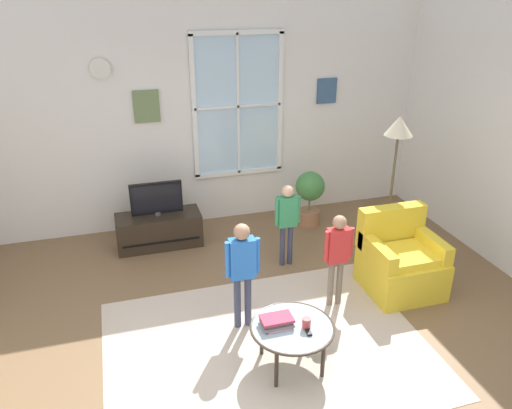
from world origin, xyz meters
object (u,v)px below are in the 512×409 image
(cup, at_px, (306,323))
(potted_plant_by_window, at_px, (310,193))
(remote_near_books, at_px, (286,323))
(person_red_shirt, at_px, (338,250))
(coffee_table, at_px, (292,329))
(person_green_shirt, at_px, (287,216))
(remote_near_cup, at_px, (308,330))
(person_blue_shirt, at_px, (242,264))
(television, at_px, (156,198))
(armchair, at_px, (400,262))
(tv_stand, at_px, (159,230))
(floor_lamp, at_px, (397,141))
(book_stack, at_px, (277,321))

(cup, height_order, potted_plant_by_window, potted_plant_by_window)
(remote_near_books, distance_m, person_red_shirt, 1.06)
(coffee_table, bearing_deg, person_green_shirt, 71.95)
(remote_near_cup, height_order, person_blue_shirt, person_blue_shirt)
(television, bearing_deg, armchair, -35.72)
(tv_stand, distance_m, cup, 2.78)
(floor_lamp, bearing_deg, remote_near_cup, -136.00)
(book_stack, xyz_separation_m, cup, (0.23, -0.10, 0.01))
(floor_lamp, bearing_deg, book_stack, -142.11)
(television, bearing_deg, book_stack, -73.65)
(tv_stand, relative_size, book_stack, 3.86)
(person_blue_shirt, xyz_separation_m, potted_plant_by_window, (1.46, 1.92, -0.24))
(television, distance_m, floor_lamp, 2.95)
(armchair, bearing_deg, television, 144.28)
(cup, height_order, person_red_shirt, person_red_shirt)
(book_stack, height_order, floor_lamp, floor_lamp)
(coffee_table, bearing_deg, book_stack, 158.01)
(tv_stand, bearing_deg, armchair, -35.76)
(tv_stand, height_order, potted_plant_by_window, potted_plant_by_window)
(television, relative_size, remote_near_books, 4.54)
(armchair, height_order, coffee_table, armchair)
(cup, bearing_deg, potted_plant_by_window, 67.35)
(book_stack, relative_size, remote_near_cup, 1.95)
(person_red_shirt, distance_m, floor_lamp, 1.57)
(person_blue_shirt, distance_m, person_red_shirt, 1.01)
(cup, height_order, remote_near_cup, cup)
(coffee_table, bearing_deg, armchair, 27.78)
(remote_near_cup, bearing_deg, person_blue_shirt, 116.03)
(tv_stand, bearing_deg, book_stack, -73.67)
(remote_near_cup, relative_size, person_red_shirt, 0.14)
(person_green_shirt, bearing_deg, remote_near_books, -109.93)
(television, relative_size, person_green_shirt, 0.63)
(remote_near_books, distance_m, potted_plant_by_window, 2.81)
(person_red_shirt, bearing_deg, remote_near_books, -139.19)
(remote_near_cup, distance_m, person_blue_shirt, 0.87)
(cup, bearing_deg, tv_stand, 110.30)
(person_blue_shirt, relative_size, floor_lamp, 0.64)
(tv_stand, height_order, television, television)
(person_green_shirt, height_order, floor_lamp, floor_lamp)
(armchair, distance_m, person_red_shirt, 0.86)
(tv_stand, xyz_separation_m, book_stack, (0.73, -2.49, 0.25))
(tv_stand, relative_size, remote_near_cup, 7.51)
(potted_plant_by_window, bearing_deg, television, -179.00)
(tv_stand, height_order, coffee_table, tv_stand)
(remote_near_books, xyz_separation_m, floor_lamp, (1.85, 1.50, 1.02))
(television, relative_size, remote_near_cup, 4.54)
(person_blue_shirt, relative_size, potted_plant_by_window, 1.46)
(person_green_shirt, xyz_separation_m, floor_lamp, (1.27, -0.08, 0.81))
(tv_stand, distance_m, potted_plant_by_window, 2.07)
(remote_near_cup, bearing_deg, person_red_shirt, 52.06)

